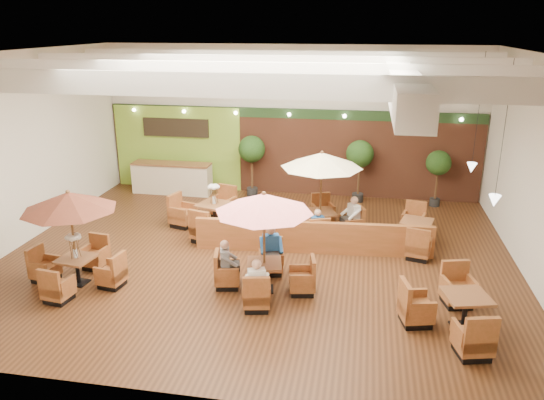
% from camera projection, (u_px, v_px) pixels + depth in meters
% --- Properties ---
extents(room, '(14.04, 14.00, 5.52)m').
position_uv_depth(room, '(275.00, 120.00, 14.83)').
color(room, '#381E0F').
rests_on(room, ground).
extents(service_counter, '(3.00, 0.75, 1.18)m').
position_uv_depth(service_counter, '(172.00, 178.00, 20.20)').
color(service_counter, beige).
rests_on(service_counter, ground).
extents(booth_divider, '(6.68, 0.66, 0.93)m').
position_uv_depth(booth_divider, '(313.00, 237.00, 14.93)').
color(booth_divider, brown).
rests_on(booth_divider, ground).
extents(table_0, '(2.45, 2.45, 2.46)m').
position_uv_depth(table_0, '(71.00, 221.00, 12.77)').
color(table_0, brown).
rests_on(table_0, ground).
extents(table_1, '(2.55, 2.55, 2.53)m').
position_uv_depth(table_1, '(264.00, 224.00, 12.43)').
color(table_1, brown).
rests_on(table_1, ground).
extents(table_2, '(2.76, 2.76, 2.65)m').
position_uv_depth(table_2, '(321.00, 178.00, 15.79)').
color(table_2, brown).
rests_on(table_2, ground).
extents(table_3, '(2.07, 2.97, 1.62)m').
position_uv_depth(table_3, '(206.00, 214.00, 16.76)').
color(table_3, brown).
rests_on(table_3, ground).
extents(table_4, '(1.94, 2.80, 1.00)m').
position_uv_depth(table_4, '(450.00, 311.00, 11.28)').
color(table_4, brown).
rests_on(table_4, ground).
extents(table_5, '(1.05, 2.70, 0.97)m').
position_uv_depth(table_5, '(416.00, 233.00, 15.48)').
color(table_5, brown).
rests_on(table_5, ground).
extents(topiary_0, '(0.99, 0.99, 2.29)m').
position_uv_depth(topiary_0, '(252.00, 151.00, 19.51)').
color(topiary_0, black).
rests_on(topiary_0, ground).
extents(topiary_1, '(0.98, 0.98, 2.27)m').
position_uv_depth(topiary_1, '(360.00, 156.00, 18.86)').
color(topiary_1, black).
rests_on(topiary_1, ground).
extents(topiary_2, '(0.87, 0.87, 2.02)m').
position_uv_depth(topiary_2, '(438.00, 165.00, 18.46)').
color(topiary_2, black).
rests_on(topiary_2, ground).
extents(diner_0, '(0.44, 0.41, 0.80)m').
position_uv_depth(diner_0, '(256.00, 279.00, 11.87)').
color(diner_0, white).
rests_on(diner_0, ground).
extents(diner_1, '(0.47, 0.42, 0.85)m').
position_uv_depth(diner_1, '(271.00, 246.00, 13.59)').
color(diner_1, '#255AA1').
rests_on(diner_1, ground).
extents(diner_2, '(0.38, 0.42, 0.78)m').
position_uv_depth(diner_2, '(227.00, 259.00, 12.89)').
color(diner_2, slate).
rests_on(diner_2, ground).
extents(diner_3, '(0.40, 0.38, 0.72)m').
position_uv_depth(diner_3, '(317.00, 224.00, 15.23)').
color(diner_3, '#255AA1').
rests_on(diner_3, ground).
extents(diner_4, '(0.45, 0.47, 0.82)m').
position_uv_depth(diner_4, '(352.00, 213.00, 15.96)').
color(diner_4, white).
rests_on(diner_4, ground).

